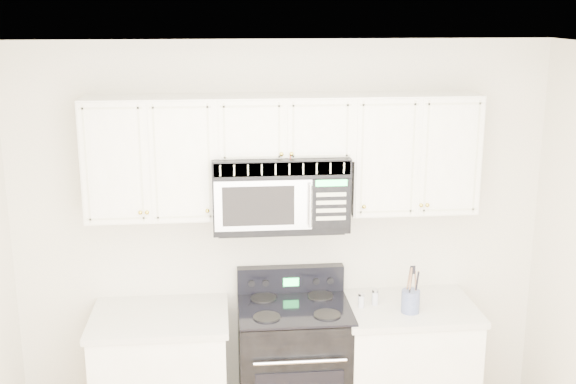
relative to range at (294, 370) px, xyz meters
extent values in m
cube|color=white|center=(-0.06, -1.45, 2.12)|extent=(3.50, 3.50, 0.01)
cube|color=beige|center=(-0.06, 0.30, 0.82)|extent=(3.50, 0.01, 2.60)
cube|color=silver|center=(-0.86, -0.01, -0.04)|extent=(0.82, 0.63, 0.88)
cube|color=beige|center=(-0.86, -0.01, 0.42)|extent=(0.86, 0.65, 0.04)
cube|color=silver|center=(0.74, -0.01, -0.04)|extent=(0.82, 0.63, 0.88)
cube|color=beige|center=(0.74, -0.01, 0.42)|extent=(0.86, 0.65, 0.04)
cube|color=black|center=(0.00, -0.01, -0.02)|extent=(0.72, 0.61, 0.92)
cylinder|color=#BABBC4|center=(0.00, -0.34, 0.24)|extent=(0.57, 0.02, 0.02)
cube|color=black|center=(0.00, -0.01, 0.44)|extent=(0.72, 0.61, 0.02)
cube|color=black|center=(0.00, 0.26, 0.53)|extent=(0.72, 0.08, 0.19)
cube|color=#24EB59|center=(0.00, 0.22, 0.53)|extent=(0.10, 0.00, 0.06)
cube|color=silver|center=(-0.88, 0.14, 1.41)|extent=(0.80, 0.33, 0.75)
cube|color=silver|center=(0.76, 0.14, 1.41)|extent=(0.80, 0.33, 0.75)
cube|color=silver|center=(-0.06, 0.14, 1.59)|extent=(0.84, 0.33, 0.39)
sphere|color=gold|center=(-0.90, -0.05, 1.12)|extent=(0.03, 0.03, 0.03)
sphere|color=gold|center=(-0.54, -0.05, 1.12)|extent=(0.03, 0.03, 0.03)
sphere|color=gold|center=(0.42, -0.05, 1.12)|extent=(0.03, 0.03, 0.03)
sphere|color=gold|center=(0.78, -0.05, 1.12)|extent=(0.03, 0.03, 0.03)
sphere|color=gold|center=(-0.09, -0.05, 1.46)|extent=(0.03, 0.03, 0.03)
sphere|color=gold|center=(-0.03, -0.05, 1.46)|extent=(0.03, 0.03, 0.03)
cylinder|color=#B61D06|center=(-0.03, -0.05, 1.40)|extent=(0.00, 0.00, 0.10)
sphere|color=gold|center=(-0.03, -0.05, 1.35)|extent=(0.03, 0.03, 0.03)
cube|color=black|center=(-0.08, 0.09, 1.20)|extent=(0.84, 0.42, 0.46)
cube|color=beige|center=(-0.08, -0.11, 1.38)|extent=(0.82, 0.01, 0.08)
cube|color=#B7B7B7|center=(-0.20, -0.12, 1.16)|extent=(0.58, 0.01, 0.31)
cube|color=black|center=(-0.23, -0.13, 1.16)|extent=(0.43, 0.01, 0.24)
cube|color=black|center=(0.21, -0.12, 1.16)|extent=(0.23, 0.01, 0.31)
cube|color=#24EB59|center=(0.21, -0.13, 1.29)|extent=(0.19, 0.00, 0.04)
cylinder|color=#BABBC4|center=(0.08, -0.16, 1.16)|extent=(0.02, 0.02, 0.26)
cylinder|color=slate|center=(0.72, -0.13, 0.51)|extent=(0.12, 0.12, 0.15)
cylinder|color=#886043|center=(0.76, -0.13, 0.58)|extent=(0.01, 0.01, 0.25)
cylinder|color=black|center=(0.71, -0.10, 0.59)|extent=(0.01, 0.01, 0.27)
cylinder|color=#886043|center=(0.71, -0.15, 0.60)|extent=(0.01, 0.01, 0.29)
cylinder|color=black|center=(0.76, -0.12, 0.58)|extent=(0.01, 0.01, 0.25)
cylinder|color=#886043|center=(0.71, -0.10, 0.59)|extent=(0.01, 0.01, 0.27)
cylinder|color=black|center=(0.71, -0.15, 0.60)|extent=(0.01, 0.01, 0.29)
cylinder|color=#886043|center=(0.76, -0.12, 0.58)|extent=(0.01, 0.01, 0.25)
cylinder|color=#AEAFBD|center=(0.53, 0.01, 0.48)|extent=(0.04, 0.04, 0.09)
cylinder|color=#BABBC4|center=(0.53, 0.01, 0.53)|extent=(0.04, 0.04, 0.02)
cylinder|color=#AEAFBD|center=(0.43, -0.02, 0.48)|extent=(0.04, 0.04, 0.08)
cylinder|color=#BABBC4|center=(0.43, -0.02, 0.52)|extent=(0.04, 0.04, 0.02)
camera|label=1|loc=(-0.45, -4.26, 2.32)|focal=45.00mm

